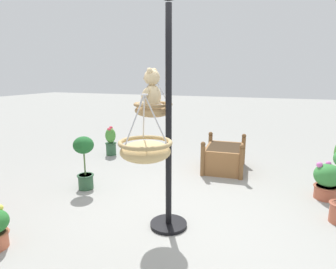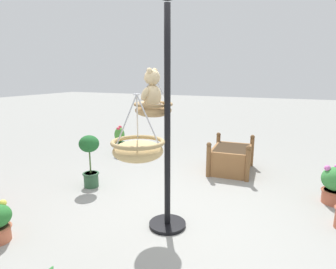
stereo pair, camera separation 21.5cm
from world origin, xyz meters
TOP-DOWN VIEW (x-y plane):
  - ground_plane at (0.00, 0.00)m, footprint 40.00×40.00m
  - display_pole_central at (-0.22, 0.04)m, footprint 0.44×0.44m
  - hanging_basket_with_teddy at (-0.07, 0.29)m, footprint 0.46×0.46m
  - teddy_bear at (-0.07, 0.31)m, footprint 0.33×0.29m
  - hanging_basket_left_high at (-1.02, -0.05)m, footprint 0.46×0.46m
  - wooden_planter_box at (2.06, -0.24)m, footprint 1.03×0.81m
  - potted_plant_tall_leafy at (2.19, 2.31)m, footprint 0.25×0.25m
  - potted_plant_small_succulent at (0.38, 1.66)m, footprint 0.31×0.31m
  - potted_plant_conical_shrub at (1.29, -1.85)m, footprint 0.37×0.37m

SIDE VIEW (x-z plane):
  - ground_plane at x=0.00m, z-range 0.00..0.00m
  - wooden_planter_box at x=2.06m, z-range -0.07..0.56m
  - potted_plant_conical_shrub at x=1.29m, z-range 0.00..0.56m
  - potted_plant_tall_leafy at x=2.19m, z-range -0.01..0.65m
  - potted_plant_small_succulent at x=0.38m, z-range 0.08..0.93m
  - display_pole_central at x=-0.22m, z-range -0.47..2.08m
  - hanging_basket_left_high at x=-1.02m, z-range 0.87..1.44m
  - hanging_basket_with_teddy at x=-0.07m, z-range 1.12..1.64m
  - teddy_bear at x=-0.07m, z-range 1.35..1.82m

